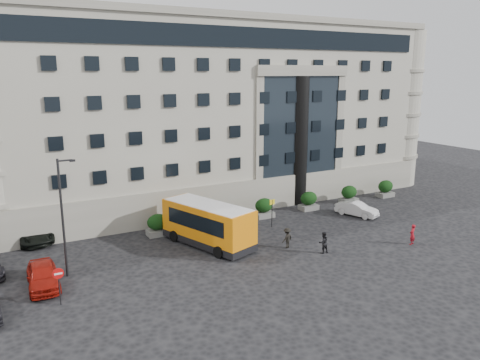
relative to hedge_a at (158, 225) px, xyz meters
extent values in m
plane|color=black|center=(4.00, -7.80, -0.93)|extent=(120.00, 120.00, 0.00)
cube|color=#9B9689|center=(10.00, 14.20, 8.07)|extent=(44.00, 24.00, 18.00)
cylinder|color=black|center=(16.00, 2.50, 5.57)|extent=(1.80, 1.80, 13.00)
cube|color=#5D5D5A|center=(0.00, 0.00, -0.68)|extent=(1.80, 1.20, 0.50)
ellipsoid|color=black|center=(0.00, 0.00, 0.24)|extent=(1.80, 1.26, 1.34)
cube|color=#5D5D5A|center=(5.20, 0.00, -0.68)|extent=(1.80, 1.20, 0.50)
ellipsoid|color=black|center=(5.20, 0.00, 0.24)|extent=(1.80, 1.26, 1.34)
cube|color=#5D5D5A|center=(10.40, 0.00, -0.68)|extent=(1.80, 1.20, 0.50)
ellipsoid|color=black|center=(10.40, 0.00, 0.24)|extent=(1.80, 1.26, 1.34)
cube|color=#5D5D5A|center=(15.60, 0.00, -0.68)|extent=(1.80, 1.20, 0.50)
ellipsoid|color=black|center=(15.60, 0.00, 0.24)|extent=(1.80, 1.26, 1.34)
cube|color=#5D5D5A|center=(20.80, 0.00, -0.68)|extent=(1.80, 1.20, 0.50)
ellipsoid|color=black|center=(20.80, 0.00, 0.24)|extent=(1.80, 1.26, 1.34)
cube|color=#5D5D5A|center=(26.00, 0.00, -0.68)|extent=(1.80, 1.20, 0.50)
ellipsoid|color=black|center=(26.00, 0.00, 0.24)|extent=(1.80, 1.26, 1.34)
cylinder|color=#262628|center=(-8.00, -4.80, 3.07)|extent=(0.16, 0.16, 8.00)
cylinder|color=#262628|center=(-7.55, -4.80, 6.92)|extent=(0.90, 0.12, 0.12)
cube|color=black|center=(-7.10, -4.80, 6.87)|extent=(0.35, 0.18, 0.14)
cylinder|color=#262628|center=(9.50, -2.80, 0.32)|extent=(0.08, 0.08, 2.50)
cube|color=yellow|center=(9.50, -2.80, 1.37)|extent=(0.50, 0.06, 0.45)
cylinder|color=#262628|center=(-9.00, -8.80, 0.17)|extent=(0.08, 0.08, 2.20)
cylinder|color=red|center=(-9.00, -8.86, 1.07)|extent=(0.64, 0.05, 0.64)
cube|color=white|center=(-9.00, -8.90, 1.07)|extent=(0.45, 0.04, 0.10)
cube|color=orange|center=(2.76, -4.03, 0.99)|extent=(5.12, 8.40, 2.74)
cube|color=black|center=(2.76, -4.03, -0.48)|extent=(5.17, 8.45, 0.55)
cube|color=black|center=(2.76, -4.03, 1.29)|extent=(4.62, 6.76, 1.19)
cube|color=silver|center=(2.76, -4.03, 2.31)|extent=(4.87, 7.98, 0.18)
cylinder|color=black|center=(2.28, -6.87, -0.48)|extent=(0.55, 0.94, 0.90)
cylinder|color=black|center=(4.86, -6.00, -0.48)|extent=(0.55, 0.94, 0.90)
cylinder|color=black|center=(0.65, -2.06, -0.48)|extent=(0.55, 0.94, 0.90)
cylinder|color=black|center=(3.23, -1.18, -0.48)|extent=(0.55, 0.94, 0.90)
imported|color=maroon|center=(-9.60, -5.80, -0.14)|extent=(2.04, 4.68, 1.57)
imported|color=black|center=(-9.38, 3.52, -0.18)|extent=(3.19, 5.68, 1.50)
imported|color=silver|center=(18.40, -3.82, -0.26)|extent=(2.79, 4.28, 1.33)
imported|color=maroon|center=(16.98, -11.71, -0.11)|extent=(0.70, 0.57, 1.65)
imported|color=black|center=(9.64, -9.77, -0.09)|extent=(0.83, 0.65, 1.67)
imported|color=black|center=(7.86, -7.58, -0.12)|extent=(1.18, 0.91, 1.61)
camera|label=1|loc=(-11.81, -35.90, 12.41)|focal=35.00mm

